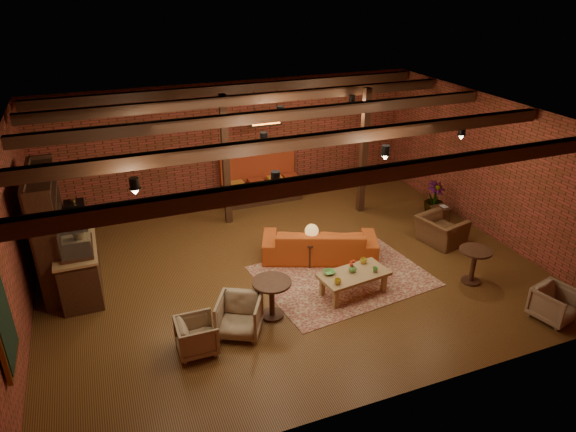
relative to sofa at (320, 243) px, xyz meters
name	(u,v)px	position (x,y,z in m)	size (l,w,h in m)	color
floor	(289,267)	(-0.78, -0.15, -0.36)	(10.00, 10.00, 0.00)	#3E200F
ceiling	(289,120)	(-0.78, -0.15, 2.84)	(10.00, 8.00, 0.02)	black
wall_back	(234,142)	(-0.78, 3.85, 1.24)	(10.00, 0.02, 3.20)	brown
wall_front	(397,309)	(-0.78, -4.15, 1.24)	(10.00, 0.02, 3.20)	brown
wall_left	(12,242)	(-5.78, -0.15, 1.24)	(0.02, 8.00, 3.20)	brown
wall_right	(489,167)	(4.22, -0.15, 1.24)	(0.02, 8.00, 3.20)	brown
ceiling_beams	(289,126)	(-0.78, -0.15, 2.72)	(9.80, 6.40, 0.22)	black
ceiling_pipe	(262,118)	(-0.78, 1.45, 2.49)	(0.12, 0.12, 9.60)	black
post_left	(226,161)	(-1.38, 2.45, 1.24)	(0.16, 0.16, 3.20)	black
post_right	(364,152)	(2.02, 1.85, 1.24)	(0.16, 0.16, 3.20)	black
service_counter	(77,247)	(-4.88, 0.85, 0.44)	(0.80, 2.50, 1.60)	black
plant_counter	(78,223)	(-4.78, 1.05, 0.86)	(0.35, 0.39, 0.30)	#337F33
shelving_hutch	(51,230)	(-5.28, 0.95, 0.84)	(0.52, 2.00, 2.40)	black
chalkboard_menu	(2,319)	(-5.71, -2.45, 1.24)	(0.08, 0.96, 1.46)	black
banquette	(262,183)	(-0.18, 3.40, 0.14)	(2.10, 0.70, 1.00)	#A1361A
service_sign	(266,121)	(-0.18, 2.95, 1.99)	(0.86, 0.06, 0.30)	orange
ceiling_spotlights	(289,137)	(-0.78, -0.15, 2.50)	(6.40, 4.40, 0.28)	black
rug	(342,276)	(0.12, -0.89, -0.35)	(3.31, 2.53, 0.01)	maroon
sofa	(320,243)	(0.00, 0.00, 0.00)	(2.47, 0.97, 0.72)	#B04718
coffee_table	(353,275)	(0.01, -1.52, 0.05)	(1.42, 0.83, 0.71)	#996F47
side_table_lamp	(312,234)	(-0.26, -0.15, 0.34)	(0.53, 0.53, 0.92)	black
round_table_left	(272,293)	(-1.69, -1.63, 0.14)	(0.71, 0.71, 0.74)	black
armchair_a	(197,334)	(-3.16, -2.08, -0.03)	(0.64, 0.60, 0.66)	#B8A68E
armchair_b	(239,314)	(-2.37, -1.87, 0.01)	(0.73, 0.68, 0.75)	#B8A68E
armchair_right	(442,226)	(2.88, -0.41, 0.07)	(0.98, 0.63, 0.85)	brown
side_table_book	(441,208)	(3.50, 0.43, 0.05)	(0.41, 0.41, 0.46)	black
round_table_right	(474,261)	(2.45, -2.03, 0.14)	(0.63, 0.63, 0.74)	black
armchair_far	(555,303)	(3.01, -3.55, -0.02)	(0.67, 0.63, 0.69)	#B8A68E
plant_tall	(439,166)	(3.62, 0.89, 0.99)	(1.52, 1.52, 2.71)	#4C7F4C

